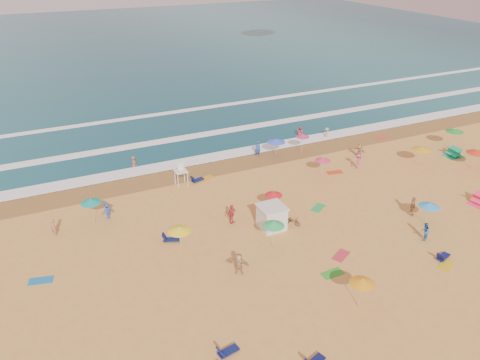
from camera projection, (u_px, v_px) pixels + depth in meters
name	position (u px, v px, depth m)	size (l,w,h in m)	color
ground	(284.00, 220.00, 41.21)	(220.00, 220.00, 0.00)	gold
ocean	(105.00, 47.00, 109.08)	(220.00, 140.00, 0.18)	#0C4756
wet_sand	(227.00, 165.00, 51.31)	(220.00, 220.00, 0.00)	olive
surf_foam	(199.00, 137.00, 58.39)	(200.00, 18.70, 0.05)	white
cabana	(272.00, 218.00, 39.63)	(2.00, 2.00, 2.00)	silver
cabana_roof	(272.00, 207.00, 39.15)	(2.20, 2.20, 0.12)	silver
bicycle	(292.00, 220.00, 40.37)	(0.53, 1.53, 0.80)	black
lifeguard_stand	(181.00, 176.00, 46.68)	(1.20, 1.20, 2.10)	white
beach_umbrellas	(304.00, 193.00, 41.31)	(57.44, 31.07, 0.82)	gold
loungers	(382.00, 226.00, 40.06)	(45.73, 25.67, 0.34)	#0F164C
towels	(316.00, 227.00, 40.09)	(42.58, 26.57, 0.03)	red
popup_tents	(466.00, 172.00, 48.34)	(8.55, 10.96, 1.20)	#FF3865
beachgoers	(274.00, 187.00, 45.01)	(45.01, 24.82, 2.12)	tan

